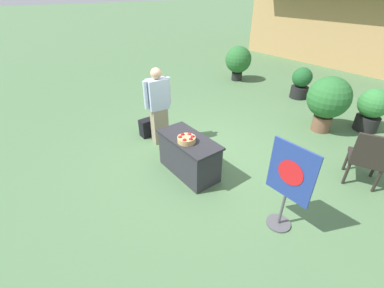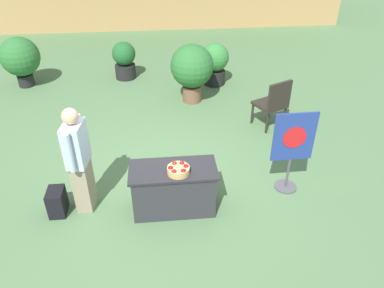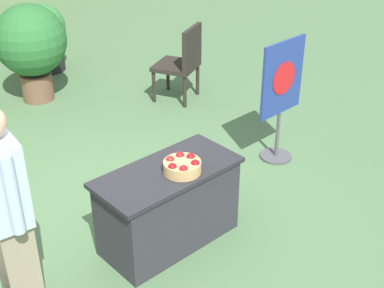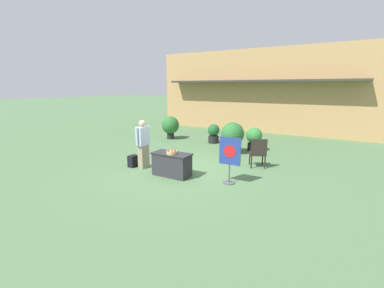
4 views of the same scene
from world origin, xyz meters
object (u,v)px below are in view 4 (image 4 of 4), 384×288
at_px(person_visitor, 143,144).
at_px(patio_chair, 258,151).
at_px(potted_plant_near_right, 170,126).
at_px(display_table, 172,164).
at_px(potted_plant_far_right, 233,135).
at_px(apple_basket, 172,152).
at_px(potted_plant_near_left, 254,138).
at_px(backpack, 133,161).
at_px(poster_board, 230,158).
at_px(potted_plant_far_left, 214,133).

height_order(person_visitor, patio_chair, person_visitor).
distance_m(patio_chair, potted_plant_near_right, 6.26).
bearing_deg(patio_chair, display_table, 110.90).
relative_size(display_table, potted_plant_far_right, 0.95).
bearing_deg(display_table, apple_basket, -54.89).
distance_m(potted_plant_far_right, potted_plant_near_left, 1.17).
distance_m(apple_basket, potted_plant_near_left, 4.85).
bearing_deg(apple_basket, potted_plant_near_left, 75.19).
distance_m(display_table, apple_basket, 0.45).
xyz_separation_m(backpack, poster_board, (3.63, 0.23, 0.58)).
relative_size(apple_basket, patio_chair, 0.30).
height_order(backpack, potted_plant_far_left, potted_plant_far_left).
relative_size(apple_basket, poster_board, 0.23).
relative_size(potted_plant_far_right, potted_plant_near_right, 1.09).
bearing_deg(potted_plant_near_right, display_table, -54.65).
distance_m(apple_basket, potted_plant_far_right, 3.79).
bearing_deg(potted_plant_far_right, potted_plant_near_left, 54.34).
distance_m(patio_chair, potted_plant_near_left, 2.48).
bearing_deg(backpack, potted_plant_near_left, 55.74).
xyz_separation_m(potted_plant_far_right, potted_plant_near_right, (-4.14, 1.29, -0.08)).
bearing_deg(potted_plant_near_right, backpack, -70.30).
height_order(display_table, potted_plant_near_right, potted_plant_near_right).
bearing_deg(potted_plant_near_right, potted_plant_far_left, 5.80).
bearing_deg(apple_basket, potted_plant_far_left, 101.30).
height_order(backpack, potted_plant_near_right, potted_plant_near_right).
distance_m(apple_basket, patio_chair, 3.16).
relative_size(display_table, apple_basket, 4.00).
height_order(apple_basket, potted_plant_far_right, potted_plant_far_right).
bearing_deg(potted_plant_near_left, potted_plant_far_right, -125.66).
relative_size(person_visitor, potted_plant_far_right, 1.26).
distance_m(backpack, poster_board, 3.68).
relative_size(potted_plant_far_right, potted_plant_near_left, 1.28).
xyz_separation_m(display_table, potted_plant_far_right, (0.64, 3.64, 0.44)).
height_order(person_visitor, backpack, person_visitor).
bearing_deg(person_visitor, backpack, -157.95).
distance_m(potted_plant_near_left, potted_plant_far_left, 2.37).
bearing_deg(person_visitor, potted_plant_near_left, 66.44).
bearing_deg(display_table, potted_plant_far_right, 79.98).
height_order(poster_board, potted_plant_near_right, poster_board).
distance_m(display_table, potted_plant_far_right, 3.73).
xyz_separation_m(apple_basket, person_visitor, (-1.42, 0.28, 0.06)).
bearing_deg(person_visitor, potted_plant_far_right, 67.74).
distance_m(poster_board, potted_plant_near_left, 4.32).
relative_size(backpack, potted_plant_near_right, 0.34).
distance_m(display_table, poster_board, 1.94).
bearing_deg(potted_plant_near_right, patio_chair, -25.32).
bearing_deg(potted_plant_far_left, person_visitor, -94.11).
xyz_separation_m(poster_board, potted_plant_near_right, (-5.37, 4.63, -0.05)).
distance_m(display_table, potted_plant_near_left, 4.76).
bearing_deg(person_visitor, potted_plant_near_right, 121.93).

